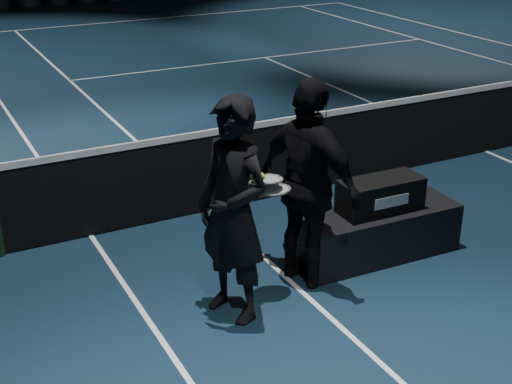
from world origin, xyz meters
TOP-DOWN VIEW (x-y plane):
  - floor at (0.00, 0.00)m, footprint 36.00×36.00m
  - court_lines at (0.00, 0.00)m, footprint 10.98×23.78m
  - net_mesh at (0.00, 0.00)m, footprint 12.80×0.02m
  - net_tape at (0.00, 0.00)m, footprint 12.80×0.03m
  - player_bench at (-3.10, -1.71)m, footprint 1.64×0.59m
  - racket_bag at (-3.10, -1.71)m, footprint 0.82×0.37m
  - bag_signature at (-3.10, -1.89)m, footprint 0.38×0.02m
  - player_a at (-4.79, -1.98)m, footprint 0.67×0.81m
  - player_b at (-3.96, -1.80)m, footprint 0.77×1.20m
  - racket_lower at (-4.35, -1.88)m, footprint 0.71×0.36m
  - racket_upper at (-4.41, -1.85)m, footprint 0.71×0.40m
  - tennis_balls at (-4.54, -1.92)m, footprint 0.12×0.10m

SIDE VIEW (x-z plane):
  - floor at x=0.00m, z-range 0.00..0.00m
  - court_lines at x=0.00m, z-range 0.00..0.01m
  - player_bench at x=-3.10m, z-range 0.00..0.49m
  - net_mesh at x=0.00m, z-range 0.02..0.88m
  - racket_bag at x=-3.10m, z-range 0.49..0.81m
  - bag_signature at x=-3.10m, z-range 0.60..0.70m
  - net_tape at x=0.00m, z-range 0.88..0.95m
  - player_a at x=-4.79m, z-range 0.00..1.91m
  - player_b at x=-3.96m, z-range 0.00..1.91m
  - racket_lower at x=-4.35m, z-range 1.00..1.03m
  - racket_upper at x=-4.41m, z-range 1.06..1.16m
  - tennis_balls at x=-4.54m, z-range 1.15..1.27m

